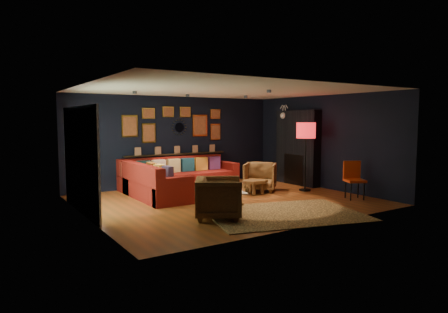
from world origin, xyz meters
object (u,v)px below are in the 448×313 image
coffee_table (255,183)px  armchair_right (260,175)px  floor_lamp (306,133)px  gold_stool (205,206)px  orange_chair (354,177)px  armchair_left (219,196)px  pouf (189,189)px  sectional (171,180)px  dog (226,199)px

coffee_table → armchair_right: bearing=40.3°
coffee_table → floor_lamp: 1.97m
gold_stool → orange_chair: 3.96m
armchair_right → orange_chair: bearing=-13.5°
armchair_left → orange_chair: 3.82m
orange_chair → pouf: bearing=171.7°
sectional → dog: size_ratio=2.86×
coffee_table → orange_chair: size_ratio=0.85×
armchair_right → orange_chair: size_ratio=0.92×
coffee_table → armchair_left: size_ratio=0.88×
gold_stool → floor_lamp: bearing=14.4°
sectional → armchair_right: (2.08, -1.21, 0.10)m
orange_chair → floor_lamp: size_ratio=0.50×
coffee_table → floor_lamp: (1.50, -0.26, 1.26)m
sectional → pouf: sectional is taller
orange_chair → dog: orange_chair is taller
armchair_right → gold_stool: size_ratio=2.11×
orange_chair → floor_lamp: 1.77m
gold_stool → dog: 0.73m
floor_lamp → coffee_table: bearing=170.3°
orange_chair → armchair_right: bearing=148.1°
orange_chair → dog: (-3.24, 0.73, -0.34)m
sectional → dog: 2.56m
pouf → armchair_right: bearing=-6.9°
gold_stool → armchair_left: bearing=-74.4°
sectional → dog: sectional is taller
pouf → dog: size_ratio=0.43×
sectional → floor_lamp: bearing=-30.8°
floor_lamp → dog: bearing=-167.1°
dog → armchair_left: bearing=-153.5°
coffee_table → orange_chair: 2.42m
coffee_table → dog: size_ratio=0.65×
coffee_table → floor_lamp: bearing=-9.7°
sectional → coffee_table: sectional is taller
pouf → armchair_right: (2.05, -0.25, 0.22)m
armchair_left → floor_lamp: size_ratio=0.48×
armchair_left → dog: 0.89m
floor_lamp → orange_chair: bearing=-81.1°
sectional → pouf: size_ratio=6.69×
armchair_left → pouf: bearing=18.7°
pouf → sectional: bearing=91.7°
gold_stool → dog: gold_stool is taller
pouf → dog: 1.59m
coffee_table → pouf: size_ratio=1.53×
armchair_right → dog: bearing=-100.5°
coffee_table → armchair_left: bearing=-142.9°
sectional → pouf: bearing=-88.3°
coffee_table → armchair_left: armchair_left is taller
orange_chair → coffee_table: bearing=162.5°
sectional → floor_lamp: 3.83m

